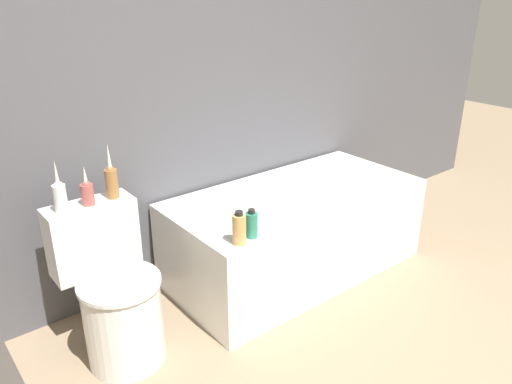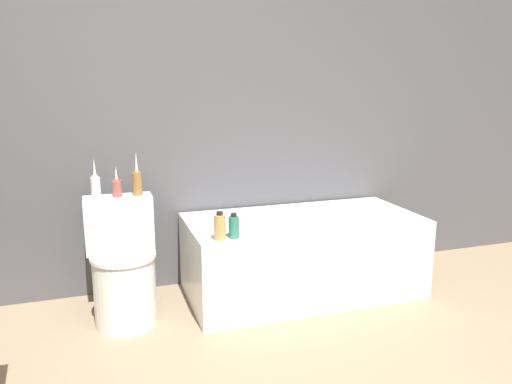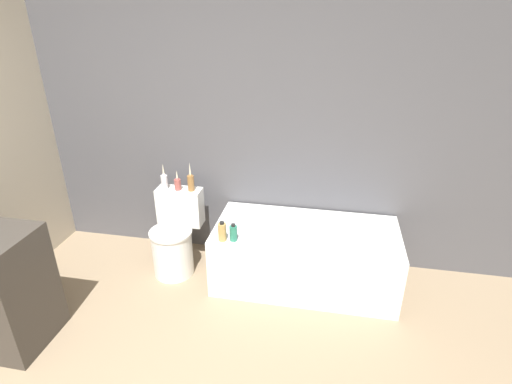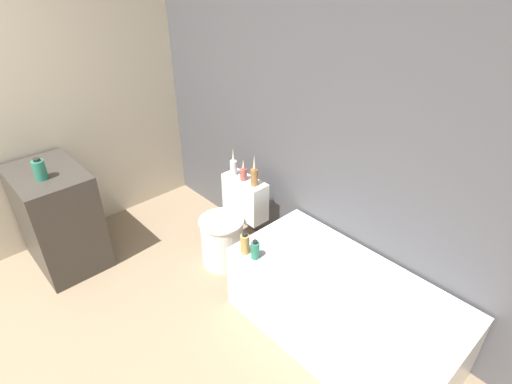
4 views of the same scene
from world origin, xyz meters
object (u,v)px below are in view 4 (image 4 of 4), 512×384
Objects in this scene: toilet at (229,227)px; vase_bronze at (254,175)px; vase_silver at (243,173)px; shampoo_bottle_short at (255,250)px; bathtub at (342,308)px; shampoo_bottle_tall at (245,244)px; vase_gold at (233,166)px; soap_bottle_glass at (40,170)px.

toilet is 2.67× the size of vase_bronze.
vase_silver is 1.29× the size of shampoo_bottle_short.
toilet is 0.52m from vase_bronze.
vase_silver is 0.71× the size of vase_bronze.
shampoo_bottle_tall is (-0.62, -0.29, 0.33)m from bathtub.
bathtub is 1.36m from vase_gold.
vase_bronze is 1.60× the size of shampoo_bottle_tall.
bathtub is at bearing 0.95° from toilet.
soap_bottle_glass is at bearing -150.80° from bathtub.
vase_gold is (0.69, 1.23, -0.14)m from soap_bottle_glass.
soap_bottle_glass is (-0.81, -1.07, 0.61)m from toilet.
shampoo_bottle_tall is (0.51, -0.27, 0.28)m from toilet.
soap_bottle_glass is at bearing -127.15° from toilet.
vase_gold is at bearing 173.42° from bathtub.
vase_gold is 1.46× the size of shampoo_bottle_tall.
shampoo_bottle_short is (1.40, 0.81, -0.34)m from soap_bottle_glass.
soap_bottle_glass is at bearing -119.26° from vase_gold.
shampoo_bottle_tall is at bearing -27.91° from toilet.
vase_gold is at bearing 149.66° from shampoo_bottle_short.
soap_bottle_glass is 1.55m from vase_bronze.
shampoo_bottle_short is at bearing -35.25° from vase_silver.
toilet reaches higher than shampoo_bottle_short.
vase_gold is at bearing 60.74° from soap_bottle_glass.
vase_bronze is (-1.01, 0.15, 0.52)m from bathtub.
shampoo_bottle_short reaches higher than bathtub.
soap_bottle_glass is 1.57m from shampoo_bottle_tall.
vase_bronze is at bearing 2.12° from vase_gold.
vase_gold is 1.67× the size of shampoo_bottle_short.
toilet is 0.51m from vase_gold.
vase_silver is (0.00, 0.17, 0.45)m from toilet.
vase_gold is at bearing 126.07° from toilet.
soap_bottle_glass is at bearing -148.89° from shampoo_bottle_tall.
toilet is 1.47m from soap_bottle_glass.
shampoo_bottle_tall is at bearing -48.49° from vase_bronze.
toilet is at bearing -124.65° from vase_bronze.
vase_bronze is (0.12, 0.01, 0.02)m from vase_silver.
vase_silver is at bearing 90.00° from toilet.
toilet is 4.23× the size of soap_bottle_glass.
shampoo_bottle_tall is (1.32, 0.80, -0.33)m from soap_bottle_glass.
vase_silver is (0.81, 1.23, -0.16)m from soap_bottle_glass.
shampoo_bottle_tall reaches higher than bathtub.
vase_bronze is at bearing 138.12° from shampoo_bottle_short.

